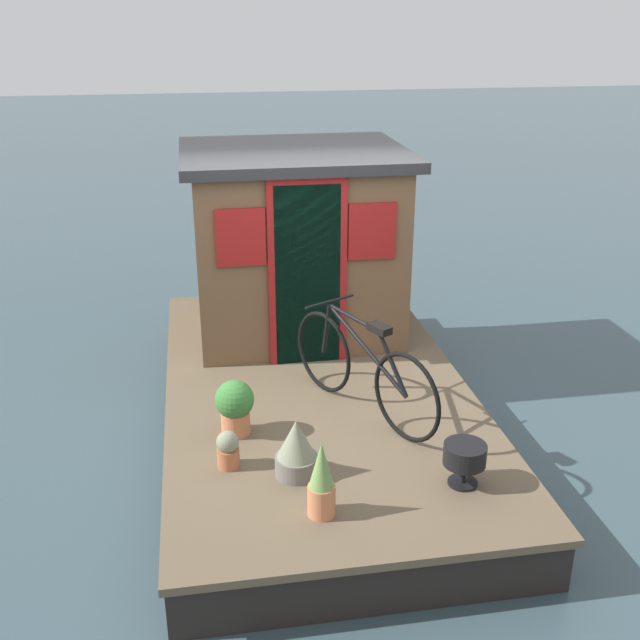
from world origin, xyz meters
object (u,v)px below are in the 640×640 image
object	(u,v)px
potted_plant_ivy	(235,405)
houseboat_cabin	(295,242)
potted_plant_mint	(321,481)
potted_plant_basil	(296,449)
potted_plant_thyme	(228,449)
bicycle	(363,369)
charcoal_grill	(465,456)

from	to	relation	value
potted_plant_ivy	houseboat_cabin	bearing A→B (deg)	-20.61
potted_plant_mint	potted_plant_basil	size ratio (longest dim) A/B	1.25
potted_plant_mint	potted_plant_thyme	size ratio (longest dim) A/B	1.90
bicycle	potted_plant_ivy	xyz separation A→B (m)	(-0.16, 1.05, -0.15)
potted_plant_basil	potted_plant_ivy	bearing A→B (deg)	31.25
bicycle	charcoal_grill	bearing A→B (deg)	-156.85
houseboat_cabin	bicycle	bearing A→B (deg)	-171.23
potted_plant_thyme	bicycle	bearing A→B (deg)	-61.19
potted_plant_mint	charcoal_grill	bearing A→B (deg)	-80.53
potted_plant_thyme	houseboat_cabin	bearing A→B (deg)	-18.76
houseboat_cabin	charcoal_grill	bearing A→B (deg)	-165.60
charcoal_grill	houseboat_cabin	bearing A→B (deg)	14.40
potted_plant_mint	potted_plant_basil	xyz separation A→B (m)	(0.49, 0.10, -0.05)
bicycle	potted_plant_thyme	xyz separation A→B (m)	(-0.63, 1.14, -0.25)
houseboat_cabin	potted_plant_basil	bearing A→B (deg)	172.12
houseboat_cabin	potted_plant_basil	world-z (taller)	houseboat_cabin
potted_plant_mint	potted_plant_thyme	bearing A→B (deg)	40.46
bicycle	potted_plant_ivy	distance (m)	1.08
potted_plant_basil	potted_plant_ivy	size ratio (longest dim) A/B	0.97
bicycle	houseboat_cabin	bearing A→B (deg)	8.77
houseboat_cabin	bicycle	distance (m)	1.97
potted_plant_ivy	charcoal_grill	world-z (taller)	potted_plant_ivy
potted_plant_thyme	potted_plant_mint	bearing A→B (deg)	-139.54
houseboat_cabin	potted_plant_thyme	world-z (taller)	houseboat_cabin
potted_plant_mint	potted_plant_thyme	distance (m)	0.89
houseboat_cabin	potted_plant_mint	bearing A→B (deg)	175.08
houseboat_cabin	potted_plant_ivy	distance (m)	2.28
potted_plant_mint	potted_plant_basil	distance (m)	0.50
charcoal_grill	potted_plant_basil	bearing A→B (deg)	74.52
houseboat_cabin	potted_plant_thyme	xyz separation A→B (m)	(-2.50, 0.85, -0.80)
potted_plant_mint	potted_plant_ivy	world-z (taller)	potted_plant_mint
houseboat_cabin	potted_plant_mint	world-z (taller)	houseboat_cabin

